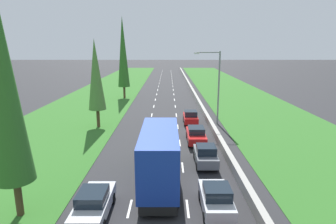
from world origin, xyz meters
TOP-DOWN VIEW (x-y plane):
  - ground_plane at (0.00, 60.00)m, footprint 300.00×300.00m
  - grass_verge_left at (-12.65, 60.00)m, footprint 14.00×140.00m
  - grass_verge_right at (14.35, 60.00)m, footprint 14.00×140.00m
  - median_barrier at (5.70, 60.00)m, footprint 0.44×120.00m
  - lane_markings at (0.00, 60.00)m, footprint 3.64×116.00m
  - silver_hatchback_right_lane at (3.39, 14.71)m, footprint 1.74×3.90m
  - grey_hatchback_right_lane at (3.65, 21.59)m, footprint 1.74×3.90m
  - red_sedan_right_lane at (3.41, 27.20)m, footprint 1.82×4.50m
  - silver_sedan_left_lane at (-3.69, 14.22)m, footprint 1.82×4.50m
  - blue_box_truck_centre_lane at (-0.00, 18.22)m, footprint 2.46×9.40m
  - red_hatchback_right_lane at (3.40, 34.34)m, footprint 1.74×3.90m
  - poplar_tree_nearest at (-7.98, 14.34)m, footprint 2.14×2.14m
  - poplar_tree_second at (-7.85, 32.85)m, footprint 2.06×2.06m
  - poplar_tree_third at (-7.67, 52.72)m, footprint 2.17×2.17m
  - street_light_mast at (6.45, 34.34)m, footprint 3.20×0.28m

SIDE VIEW (x-z plane):
  - ground_plane at x=0.00m, z-range 0.00..0.00m
  - lane_markings at x=0.00m, z-range 0.00..0.01m
  - grass_verge_left at x=-12.65m, z-range 0.00..0.04m
  - grass_verge_right at x=14.35m, z-range 0.00..0.04m
  - median_barrier at x=5.70m, z-range 0.00..0.85m
  - red_sedan_right_lane at x=3.41m, z-range -0.01..1.63m
  - silver_sedan_left_lane at x=-3.69m, z-range -0.01..1.63m
  - silver_hatchback_right_lane at x=3.39m, z-range -0.02..1.70m
  - grey_hatchback_right_lane at x=3.65m, z-range -0.02..1.70m
  - red_hatchback_right_lane at x=3.40m, z-range -0.02..1.70m
  - blue_box_truck_centre_lane at x=0.00m, z-range 0.09..4.27m
  - street_light_mast at x=6.45m, z-range 0.73..9.73m
  - poplar_tree_second at x=-7.85m, z-range 1.05..11.52m
  - poplar_tree_nearest at x=-7.98m, z-range 1.05..14.67m
  - poplar_tree_third at x=-7.67m, z-range 1.05..15.96m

